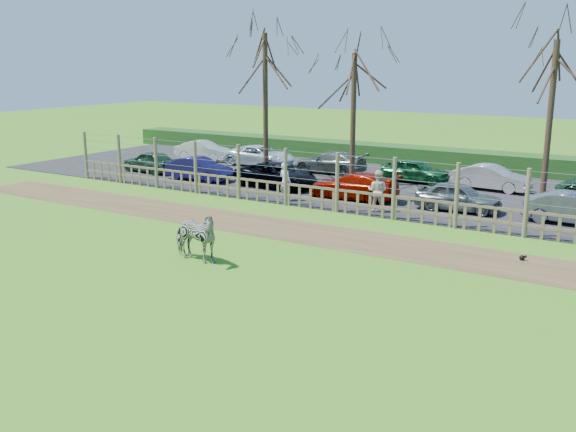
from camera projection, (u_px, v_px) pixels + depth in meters
The scene contains 23 objects.
ground at pixel (219, 262), 20.07m from camera, with size 120.00×120.00×0.00m, color #72A234.
dirt_strip at pixel (293, 230), 23.79m from camera, with size 34.00×2.80×0.01m, color brown.
asphalt at pixel (396, 186), 32.07m from camera, with size 44.00×13.00×0.04m, color #232326.
hedge at pixel (442, 158), 37.74m from camera, with size 46.00×2.00×1.10m, color #1E4716.
fence at pixel (337, 193), 26.50m from camera, with size 30.16×0.16×2.50m.
tree_left at pixel (265, 71), 32.40m from camera, with size 4.80×4.80×7.88m.
tree_mid at pixel (354, 88), 31.12m from camera, with size 4.80×4.80×6.83m.
tree_right at pixel (553, 83), 26.86m from camera, with size 4.80×4.80×7.35m.
zebra at pixel (194, 236), 19.97m from camera, with size 0.88×1.93×1.63m, color gray.
visitor_a at pixel (285, 182), 28.52m from camera, with size 0.63×0.41×1.72m, color silver.
visitor_b at pixel (377, 191), 26.49m from camera, with size 0.84×0.65×1.72m, color beige.
crow at pixel (522, 258), 20.22m from camera, with size 0.23×0.17×0.19m.
car_0 at pixel (150, 161), 35.95m from camera, with size 1.42×3.52×1.20m, color #254932.
car_1 at pixel (199, 169), 33.51m from camera, with size 1.27×3.64×1.20m, color #18144F.
car_2 at pixel (276, 175), 31.63m from camera, with size 1.99×4.32×1.20m, color black.
car_3 at pixel (354, 186), 28.98m from camera, with size 1.68×4.13×1.20m, color #901002.
car_4 at pixel (458, 197), 26.65m from camera, with size 1.42×3.52×1.20m, color #535E61.
car_5 at pixel (574, 209), 24.46m from camera, with size 1.27×3.64×1.20m, color #575C69.
car_7 at pixel (204, 151), 40.29m from camera, with size 1.27×3.64×1.20m, color white.
car_8 at pixel (260, 156), 38.15m from camera, with size 1.99×4.32×1.20m, color silver.
car_9 at pixel (330, 162), 35.65m from camera, with size 1.68×4.13×1.20m, color #585E59.
car_10 at pixel (415, 171), 32.96m from camera, with size 1.42×3.52×1.20m, color #115024.
car_11 at pixel (492, 178), 30.95m from camera, with size 1.27×3.64×1.20m, color beige.
Camera 1 is at (11.87, -15.19, 6.14)m, focal length 40.00 mm.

